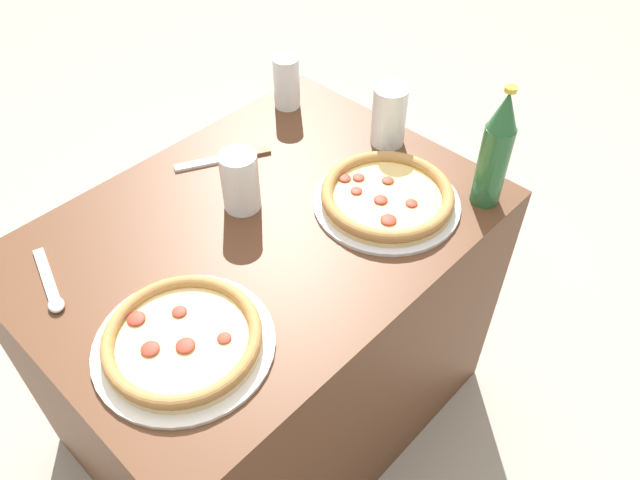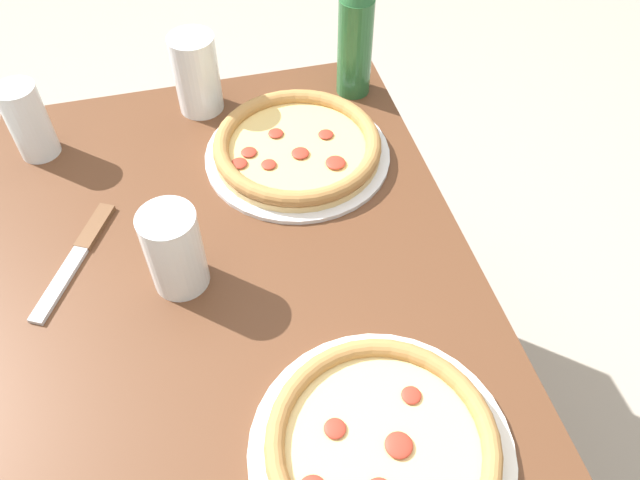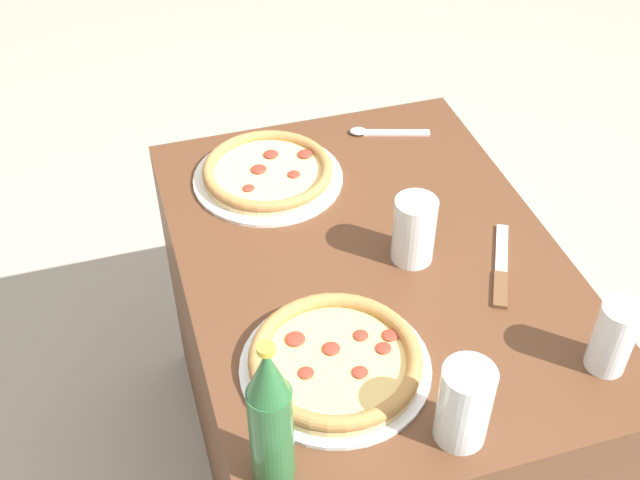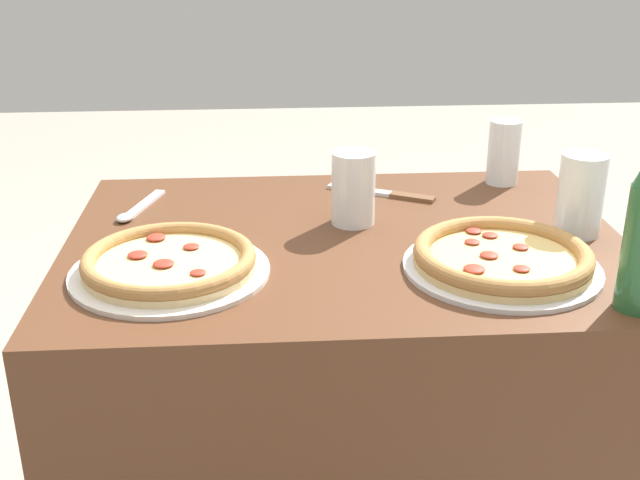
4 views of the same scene
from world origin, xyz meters
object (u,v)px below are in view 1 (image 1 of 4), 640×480
Objects in this scene: spoon at (51,288)px; beer_bottle at (496,150)px; pizza_pepperoni at (387,197)px; glass_cola at (287,85)px; knife at (228,158)px; glass_orange_juice at (240,184)px; pizza_veggie at (183,340)px; glass_red_wine at (389,119)px.

beer_bottle is at bearing 150.17° from spoon.
glass_cola is at bearing -105.72° from pizza_pepperoni.
beer_bottle is at bearing 119.64° from knife.
glass_orange_juice is (0.22, -0.22, 0.04)m from pizza_pepperoni.
spoon is at bearing -25.94° from pizza_pepperoni.
pizza_pepperoni is 2.37× the size of glass_cola.
pizza_veggie is 0.77m from glass_cola.
knife is at bearing -172.54° from spoon.
beer_bottle is (-0.16, 0.14, 0.11)m from pizza_pepperoni.
glass_cola reaches higher than pizza_veggie.
pizza_pepperoni is 1.50× the size of knife.
beer_bottle reaches higher than pizza_veggie.
beer_bottle is at bearing 86.35° from glass_red_wine.
pizza_veggie is at bearing 108.25° from spoon.
glass_cola is (-0.65, -0.41, 0.04)m from pizza_veggie.
spoon is at bearing 7.46° from knife.
glass_cola is at bearing -148.36° from glass_orange_juice.
beer_bottle is 0.60m from knife.
spoon is at bearing -11.39° from glass_red_wine.
pizza_pepperoni is 2.17× the size of glass_red_wine.
glass_orange_juice is at bearing -45.58° from pizza_pepperoni.
glass_orange_juice is 0.40m from glass_red_wine.
pizza_pepperoni is 1.14× the size of beer_bottle.
spoon is (0.78, -0.45, -0.13)m from beer_bottle.
beer_bottle reaches higher than glass_cola.
glass_orange_juice is 1.01× the size of glass_cola.
beer_bottle reaches higher than glass_orange_juice.
pizza_pepperoni is 0.31m from glass_orange_juice.
glass_cola is at bearing -79.12° from glass_red_wine.
glass_orange_juice is at bearing -11.32° from glass_red_wine.
spoon is (0.74, 0.12, -0.06)m from glass_cola.
spoon is (0.41, -0.08, -0.06)m from glass_orange_juice.
glass_red_wine is 0.29m from beer_bottle.
glass_orange_juice is at bearing 31.64° from glass_cola.
glass_red_wine is at bearing 168.61° from spoon.
knife is (0.31, -0.22, -0.06)m from glass_red_wine.
glass_cola is 0.27m from knife.
pizza_pepperoni is at bearing 154.06° from spoon.
spoon is (0.80, -0.16, -0.06)m from glass_red_wine.
knife is 1.16× the size of spoon.
knife is at bearing -119.38° from glass_orange_juice.
beer_bottle reaches higher than glass_red_wine.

